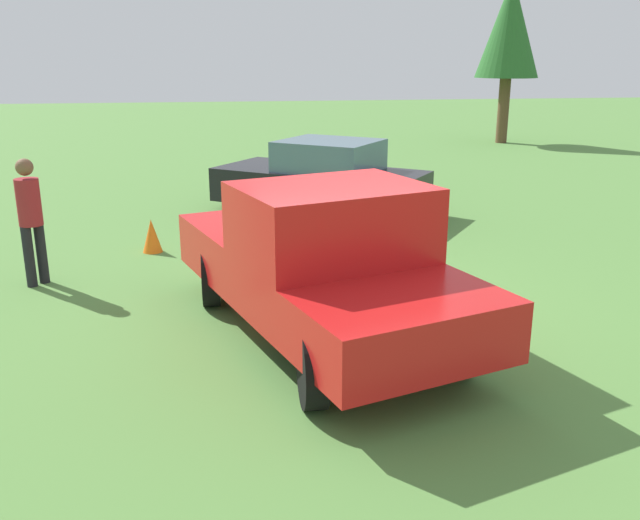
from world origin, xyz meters
TOP-DOWN VIEW (x-y plane):
  - ground_plane at (0.00, 0.00)m, footprint 80.00×80.00m
  - pickup_truck at (0.74, -0.53)m, footprint 5.05×3.29m
  - sedan_near at (-5.69, 0.45)m, footprint 3.99×4.48m
  - person_bystander at (-1.74, -4.24)m, footprint 0.45×0.45m
  - tree_back_left at (-16.04, 8.71)m, footprint 2.22×2.22m
  - traffic_cone at (-3.20, -2.77)m, footprint 0.32×0.32m

SIDE VIEW (x-z plane):
  - ground_plane at x=0.00m, z-range 0.00..0.00m
  - traffic_cone at x=-3.20m, z-range 0.00..0.55m
  - sedan_near at x=-5.69m, z-range -0.06..1.42m
  - pickup_truck at x=0.74m, z-range 0.03..1.83m
  - person_bystander at x=-1.74m, z-range 0.12..1.91m
  - tree_back_left at x=-16.04m, z-range 1.09..6.83m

